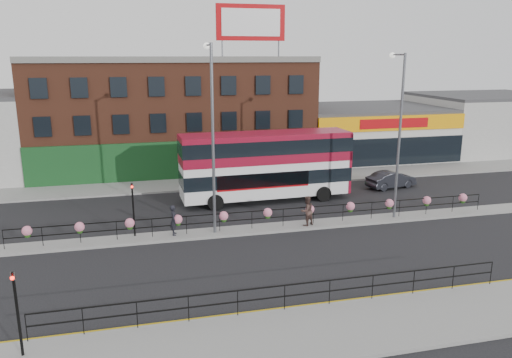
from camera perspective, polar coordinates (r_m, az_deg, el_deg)
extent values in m
plane|color=black|center=(31.08, 1.33, -5.78)|extent=(120.00, 120.00, 0.00)
cube|color=gray|center=(20.77, 10.39, -16.44)|extent=(60.00, 4.00, 0.15)
cube|color=gray|center=(42.26, -2.92, -0.32)|extent=(60.00, 4.00, 0.15)
cube|color=gray|center=(31.06, 1.33, -5.65)|extent=(60.00, 1.60, 0.15)
cube|color=gold|center=(22.64, 7.95, -13.81)|extent=(60.00, 0.10, 0.01)
cube|color=gold|center=(22.49, 8.12, -14.01)|extent=(60.00, 0.10, 0.01)
cube|color=brown|center=(48.67, -9.48, 7.30)|extent=(25.00, 12.00, 10.00)
cube|color=#3F3F42|center=(48.36, -9.73, 13.37)|extent=(25.00, 12.00, 0.30)
cube|color=#14431C|center=(43.21, -8.66, 2.06)|extent=(25.00, 0.25, 3.40)
cube|color=silver|center=(54.32, 12.23, 5.20)|extent=(15.00, 12.00, 5.00)
cube|color=#3F3F42|center=(53.99, 12.38, 7.97)|extent=(15.00, 12.00, 0.30)
cube|color=orange|center=(48.74, 15.46, 6.17)|extent=(15.00, 0.25, 1.40)
cube|color=#A60409|center=(48.64, 15.53, 6.15)|extent=(7.00, 0.10, 0.90)
cube|color=black|center=(49.16, 15.26, 3.05)|extent=(15.00, 0.25, 2.60)
cube|color=#ADACA7|center=(62.13, 24.65, 5.78)|extent=(14.50, 12.00, 6.00)
cube|color=#3F3F42|center=(61.83, 24.95, 8.67)|extent=(14.50, 12.00, 0.30)
cube|color=#A60409|center=(44.49, -0.60, 17.46)|extent=(6.00, 0.25, 3.00)
cube|color=white|center=(44.35, -0.56, 17.47)|extent=(5.10, 0.04, 2.25)
cylinder|color=slate|center=(43.90, -3.88, 14.60)|extent=(0.12, 0.12, 1.40)
cylinder|color=slate|center=(45.05, 2.60, 14.60)|extent=(0.12, 0.12, 1.40)
cube|color=black|center=(30.68, 1.34, -3.58)|extent=(30.00, 0.05, 0.05)
cube|color=black|center=(30.83, 1.34, -4.46)|extent=(30.00, 0.05, 0.05)
cylinder|color=black|center=(30.75, -26.92, -6.20)|extent=(0.04, 0.04, 1.10)
cylinder|color=black|center=(30.34, -23.23, -6.06)|extent=(0.04, 0.04, 1.10)
cylinder|color=black|center=(30.06, -19.46, -5.90)|extent=(0.04, 0.04, 1.10)
cylinder|color=black|center=(29.90, -15.64, -5.70)|extent=(0.04, 0.04, 1.10)
cylinder|color=black|center=(29.88, -11.79, -5.49)|extent=(0.04, 0.04, 1.10)
cylinder|color=black|center=(30.00, -7.96, -5.24)|extent=(0.04, 0.04, 1.10)
cylinder|color=black|center=(30.24, -4.18, -4.98)|extent=(0.04, 0.04, 1.10)
cylinder|color=black|center=(30.62, -0.47, -4.70)|extent=(0.04, 0.04, 1.10)
cylinder|color=black|center=(31.12, 3.12, -4.41)|extent=(0.04, 0.04, 1.10)
cylinder|color=black|center=(31.73, 6.59, -4.12)|extent=(0.04, 0.04, 1.10)
cylinder|color=black|center=(32.46, 9.91, -3.82)|extent=(0.04, 0.04, 1.10)
cylinder|color=black|center=(33.30, 13.07, -3.52)|extent=(0.04, 0.04, 1.10)
cylinder|color=black|center=(34.23, 16.07, -3.23)|extent=(0.04, 0.04, 1.10)
cylinder|color=black|center=(35.25, 18.89, -2.95)|extent=(0.04, 0.04, 1.10)
cylinder|color=black|center=(36.35, 21.56, -2.68)|extent=(0.04, 0.04, 1.10)
cylinder|color=black|center=(37.52, 24.06, -2.42)|extent=(0.04, 0.04, 1.10)
sphere|color=#D6718D|center=(30.36, -24.71, -5.41)|extent=(0.56, 0.56, 0.56)
sphere|color=#214D15|center=(30.43, -24.66, -5.81)|extent=(0.36, 0.36, 0.36)
sphere|color=#D6718D|center=(29.93, -19.52, -5.18)|extent=(0.56, 0.56, 0.56)
sphere|color=#214D15|center=(30.00, -19.49, -5.59)|extent=(0.36, 0.36, 0.36)
sphere|color=#D6718D|center=(29.75, -14.24, -4.90)|extent=(0.56, 0.56, 0.56)
sphere|color=#214D15|center=(29.83, -14.21, -5.32)|extent=(0.36, 0.36, 0.36)
sphere|color=#D6718D|center=(29.83, -8.94, -4.58)|extent=(0.56, 0.56, 0.56)
sphere|color=#214D15|center=(29.90, -8.93, -5.00)|extent=(0.36, 0.36, 0.36)
sphere|color=#D6718D|center=(30.16, -3.72, -4.23)|extent=(0.56, 0.56, 0.56)
sphere|color=#214D15|center=(30.23, -3.71, -4.64)|extent=(0.36, 0.36, 0.36)
sphere|color=#D6718D|center=(30.73, 1.34, -3.85)|extent=(0.56, 0.56, 0.56)
sphere|color=#214D15|center=(30.80, 1.34, -4.26)|extent=(0.36, 0.36, 0.36)
sphere|color=#D6718D|center=(31.53, 6.18, -3.46)|extent=(0.56, 0.56, 0.56)
sphere|color=#214D15|center=(31.60, 6.17, -3.86)|extent=(0.36, 0.36, 0.36)
sphere|color=#D6718D|center=(32.54, 10.74, -3.07)|extent=(0.56, 0.56, 0.56)
sphere|color=#214D15|center=(32.61, 10.73, -3.46)|extent=(0.36, 0.36, 0.36)
sphere|color=#D6718D|center=(33.75, 15.00, -2.69)|extent=(0.56, 0.56, 0.56)
sphere|color=#214D15|center=(33.82, 14.98, -3.07)|extent=(0.36, 0.36, 0.36)
sphere|color=#D6718D|center=(35.14, 18.95, -2.33)|extent=(0.56, 0.56, 0.56)
sphere|color=#214D15|center=(35.20, 18.92, -2.69)|extent=(0.36, 0.36, 0.36)
sphere|color=#D6718D|center=(36.67, 22.57, -1.98)|extent=(0.56, 0.56, 0.56)
sphere|color=#214D15|center=(36.73, 22.54, -2.32)|extent=(0.36, 0.36, 0.36)
cube|color=black|center=(21.13, 3.32, -12.03)|extent=(20.00, 0.05, 0.05)
cube|color=black|center=(21.35, 3.30, -13.23)|extent=(20.00, 0.05, 0.05)
cylinder|color=black|center=(21.05, -24.78, -15.20)|extent=(0.04, 0.04, 1.10)
cylinder|color=black|center=(20.73, -19.17, -15.10)|extent=(0.04, 0.04, 1.10)
cylinder|color=black|center=(20.61, -13.44, -14.87)|extent=(0.04, 0.04, 1.10)
cylinder|color=black|center=(20.68, -7.72, -14.48)|extent=(0.04, 0.04, 1.10)
cylinder|color=black|center=(20.94, -2.11, -13.97)|extent=(0.04, 0.04, 1.10)
cylinder|color=black|center=(21.38, 3.29, -13.36)|extent=(0.04, 0.04, 1.10)
cylinder|color=black|center=(22.00, 8.41, -12.67)|extent=(0.04, 0.04, 1.10)
cylinder|color=black|center=(22.77, 13.18, -11.93)|extent=(0.04, 0.04, 1.10)
cylinder|color=black|center=(23.70, 17.58, -11.17)|extent=(0.04, 0.04, 1.10)
cylinder|color=black|center=(24.74, 21.61, -10.42)|extent=(0.04, 0.04, 1.10)
cylinder|color=black|center=(25.91, 25.28, -9.69)|extent=(0.04, 0.04, 1.10)
cube|color=white|center=(36.51, 1.11, 1.64)|extent=(12.46, 3.20, 4.50)
cube|color=maroon|center=(36.26, 1.12, 3.63)|extent=(12.52, 3.26, 2.03)
cube|color=black|center=(36.69, 1.10, 0.43)|extent=(12.54, 3.28, 1.01)
cube|color=black|center=(36.23, 1.12, 3.90)|extent=(12.56, 3.30, 1.01)
cube|color=maroon|center=(36.09, 1.12, 5.18)|extent=(12.46, 3.20, 0.14)
cube|color=maroon|center=(38.69, 9.85, 2.14)|extent=(0.29, 2.88, 4.50)
cube|color=#A60409|center=(35.22, 0.89, -0.24)|extent=(6.75, 0.25, 1.13)
cylinder|color=black|center=(34.79, -4.65, -2.68)|extent=(1.14, 0.37, 1.13)
cylinder|color=black|center=(37.45, -5.48, -1.48)|extent=(1.14, 0.37, 1.13)
cylinder|color=black|center=(37.10, 7.73, -1.69)|extent=(1.14, 0.37, 1.13)
cylinder|color=black|center=(39.61, 6.13, -0.64)|extent=(1.14, 0.37, 1.13)
imported|color=#25262E|center=(41.91, 15.19, -0.06)|extent=(3.18, 4.79, 1.38)
imported|color=black|center=(29.88, -9.38, -4.65)|extent=(0.74, 0.55, 1.82)
imported|color=#4A332D|center=(31.24, 5.83, -3.63)|extent=(1.43, 1.37, 1.89)
cylinder|color=slate|center=(28.85, -4.93, 4.27)|extent=(0.18, 0.18, 11.03)
cylinder|color=slate|center=(29.26, -5.43, 15.02)|extent=(0.11, 1.65, 0.11)
sphere|color=silver|center=(30.08, -5.67, 14.88)|extent=(0.40, 0.40, 0.40)
cylinder|color=slate|center=(32.94, 16.06, 4.51)|extent=(0.17, 0.17, 10.49)
cylinder|color=slate|center=(33.22, 15.99, 13.51)|extent=(0.10, 1.57, 0.10)
sphere|color=silver|center=(33.91, 15.31, 13.47)|extent=(0.38, 0.38, 0.38)
cylinder|color=black|center=(19.79, -25.57, -13.77)|extent=(0.10, 0.10, 3.20)
imported|color=black|center=(19.14, -26.08, -9.50)|extent=(0.15, 0.18, 0.90)
sphere|color=#FF190C|center=(19.10, -26.09, -10.14)|extent=(0.14, 0.14, 0.14)
cylinder|color=black|center=(29.93, -13.84, -3.45)|extent=(0.10, 0.10, 3.20)
imported|color=black|center=(29.50, -14.01, -0.48)|extent=(0.15, 0.18, 0.90)
sphere|color=#FF190C|center=(29.43, -13.99, -0.88)|extent=(0.14, 0.14, 0.14)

